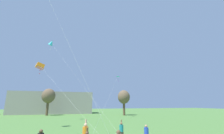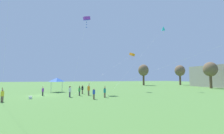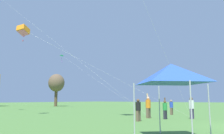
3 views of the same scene
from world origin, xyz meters
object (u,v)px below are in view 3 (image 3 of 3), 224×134
person_black_shirt (138,109)px  person_white_shirt (192,107)px  festival_tent (171,74)px  kite_orange_box_1 (23,30)px  kite_cyan_delta_0 (62,56)px  person_blue_shirt (171,107)px  person_orange_shirt (148,106)px  person_teal_shirt (147,106)px  person_green_shirt (165,109)px

person_black_shirt → person_white_shirt: size_ratio=0.92×
festival_tent → kite_orange_box_1: kite_orange_box_1 is taller
festival_tent → person_white_shirt: bearing=14.2°
festival_tent → person_black_shirt: 7.68m
kite_cyan_delta_0 → person_blue_shirt: bearing=-102.8°
person_orange_shirt → kite_cyan_delta_0: kite_cyan_delta_0 is taller
person_teal_shirt → kite_cyan_delta_0: kite_cyan_delta_0 is taller
person_black_shirt → person_orange_shirt: person_orange_shirt is taller
person_teal_shirt → kite_cyan_delta_0: 26.09m
festival_tent → person_blue_shirt: bearing=23.2°
person_green_shirt → person_teal_shirt: bearing=64.2°
person_blue_shirt → person_white_shirt: bearing=109.5°
person_black_shirt → person_white_shirt: person_white_shirt is taller
festival_tent → kite_orange_box_1: 18.10m
festival_tent → kite_cyan_delta_0: (19.31, 31.04, 7.63)m
person_blue_shirt → kite_cyan_delta_0: (5.72, 25.23, 9.46)m
person_black_shirt → person_blue_shirt: (8.04, 0.81, -0.05)m
person_teal_shirt → person_orange_shirt: (-3.55, -2.03, 0.15)m
person_teal_shirt → kite_orange_box_1: 15.12m
festival_tent → person_white_shirt: 10.54m
kite_cyan_delta_0 → person_green_shirt: bearing=-112.0°
person_green_shirt → kite_cyan_delta_0: bearing=87.2°
festival_tent → person_orange_shirt: (8.51, 5.78, -1.64)m
festival_tent → kite_orange_box_1: bearing=80.7°
person_orange_shirt → person_blue_shirt: 5.08m
person_white_shirt → kite_orange_box_1: bearing=-77.0°
person_teal_shirt → kite_cyan_delta_0: bearing=45.5°
person_white_shirt → person_green_shirt: 2.31m
person_green_shirt → kite_orange_box_1: bearing=133.4°
person_black_shirt → kite_orange_box_1: kite_orange_box_1 is taller
person_white_shirt → kite_cyan_delta_0: size_ratio=0.07×
person_white_shirt → kite_cyan_delta_0: kite_cyan_delta_0 is taller
person_teal_shirt → person_black_shirt: bearing=176.1°
person_white_shirt → kite_cyan_delta_0: (9.23, 28.49, 9.34)m
person_green_shirt → kite_orange_box_1: kite_orange_box_1 is taller
person_black_shirt → person_orange_shirt: (2.97, 0.78, 0.14)m
person_black_shirt → person_white_shirt: bearing=83.1°
person_teal_shirt → person_blue_shirt: 2.51m
person_green_shirt → person_blue_shirt: bearing=36.7°
person_blue_shirt → person_black_shirt: bearing=72.3°
festival_tent → person_green_shirt: 9.61m
kite_cyan_delta_0 → festival_tent: bearing=-121.9°
person_orange_shirt → person_white_shirt: bearing=-118.6°
kite_orange_box_1 → person_green_shirt: bearing=-65.8°
festival_tent → kite_cyan_delta_0: kite_cyan_delta_0 is taller
person_white_shirt → person_green_shirt: (-1.62, 1.64, -0.11)m
person_white_shirt → person_blue_shirt: 4.79m
person_orange_shirt → kite_orange_box_1: 14.62m
person_orange_shirt → kite_orange_box_1: kite_orange_box_1 is taller
person_blue_shirt → person_green_shirt: 5.38m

